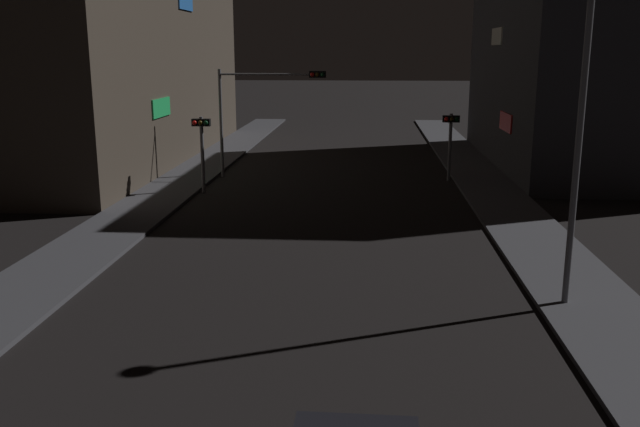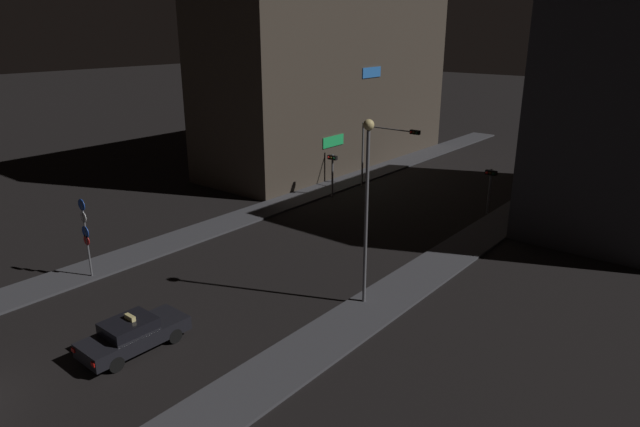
# 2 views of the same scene
# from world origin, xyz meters

# --- Properties ---
(sidewalk_left) EXTENTS (2.71, 63.66, 0.13)m
(sidewalk_left) POSITION_xyz_m (-7.22, 29.83, 0.06)
(sidewalk_left) COLOR #424247
(sidewalk_left) RESTS_ON ground_plane
(sidewalk_right) EXTENTS (2.71, 63.66, 0.13)m
(sidewalk_right) POSITION_xyz_m (7.22, 29.83, 0.06)
(sidewalk_right) COLOR #424247
(sidewalk_right) RESTS_ON ground_plane
(building_facade_left) EXTENTS (9.23, 27.66, 19.18)m
(building_facade_left) POSITION_xyz_m (-13.14, 38.34, 9.59)
(building_facade_left) COLOR #473D33
(building_facade_left) RESTS_ON ground_plane
(taxi) EXTENTS (1.88, 4.48, 1.62)m
(taxi) POSITION_xyz_m (1.50, 6.47, 0.74)
(taxi) COLOR black
(taxi) RESTS_ON ground_plane
(traffic_light_overhead) EXTENTS (5.28, 0.41, 5.32)m
(traffic_light_overhead) POSITION_xyz_m (-3.56, 32.99, 3.89)
(traffic_light_overhead) COLOR slate
(traffic_light_overhead) RESTS_ON ground_plane
(traffic_light_left_kerb) EXTENTS (0.80, 0.42, 3.38)m
(traffic_light_left_kerb) POSITION_xyz_m (-5.61, 28.92, 2.45)
(traffic_light_left_kerb) COLOR slate
(traffic_light_left_kerb) RESTS_ON ground_plane
(traffic_light_right_kerb) EXTENTS (0.80, 0.41, 3.26)m
(traffic_light_right_kerb) POSITION_xyz_m (5.61, 32.58, 2.37)
(traffic_light_right_kerb) COLOR slate
(traffic_light_right_kerb) RESTS_ON ground_plane
(sign_pole_left) EXTENTS (0.64, 0.10, 4.28)m
(sign_pole_left) POSITION_xyz_m (-6.33, 9.02, 2.65)
(sign_pole_left) COLOR slate
(sign_pole_left) RESTS_ON sidewalk_left
(street_lamp_near_block) EXTENTS (0.49, 0.49, 8.78)m
(street_lamp_near_block) POSITION_xyz_m (6.55, 15.79, 5.87)
(street_lamp_near_block) COLOR slate
(street_lamp_near_block) RESTS_ON sidewalk_right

